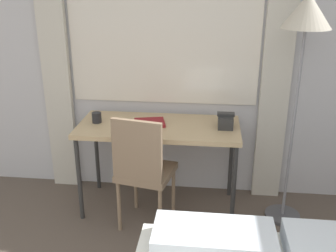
{
  "coord_description": "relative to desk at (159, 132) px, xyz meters",
  "views": [
    {
      "loc": [
        0.31,
        -0.35,
        1.91
      ],
      "look_at": [
        0.02,
        2.2,
        0.91
      ],
      "focal_mm": 42.0,
      "sensor_mm": 36.0,
      "label": 1
    }
  ],
  "objects": [
    {
      "name": "desk_chair",
      "position": [
        -0.08,
        -0.32,
        -0.16
      ],
      "size": [
        0.47,
        0.47,
        0.96
      ],
      "rotation": [
        0.0,
        0.0,
        -0.2
      ],
      "color": "#8C7259",
      "rests_on": "ground_plane"
    },
    {
      "name": "desk",
      "position": [
        0.0,
        0.0,
        0.0
      ],
      "size": [
        1.31,
        0.59,
        0.76
      ],
      "color": "tan",
      "rests_on": "ground_plane"
    },
    {
      "name": "standing_lamp",
      "position": [
        1.05,
        -0.06,
        0.82
      ],
      "size": [
        0.35,
        0.35,
        1.8
      ],
      "color": "#4C4C51",
      "rests_on": "ground_plane"
    },
    {
      "name": "mug",
      "position": [
        -0.52,
        0.0,
        0.1
      ],
      "size": [
        0.08,
        0.08,
        0.09
      ],
      "color": "#262628",
      "rests_on": "desk"
    },
    {
      "name": "book",
      "position": [
        -0.08,
        0.01,
        0.07
      ],
      "size": [
        0.28,
        0.25,
        0.02
      ],
      "rotation": [
        0.0,
        0.0,
        0.23
      ],
      "color": "maroon",
      "rests_on": "desk"
    },
    {
      "name": "telephone",
      "position": [
        0.54,
        0.01,
        0.12
      ],
      "size": [
        0.14,
        0.17,
        0.12
      ],
      "color": "#2D2D2D",
      "rests_on": "desk"
    },
    {
      "name": "wall_back_with_window",
      "position": [
        0.09,
        0.37,
        0.65
      ],
      "size": [
        5.51,
        0.13,
        2.7
      ],
      "color": "silver",
      "rests_on": "ground_plane"
    }
  ]
}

